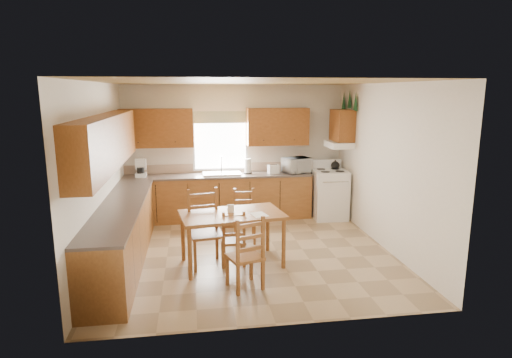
{
  "coord_description": "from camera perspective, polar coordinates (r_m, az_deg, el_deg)",
  "views": [
    {
      "loc": [
        -0.87,
        -6.5,
        2.57
      ],
      "look_at": [
        0.15,
        0.3,
        1.15
      ],
      "focal_mm": 30.0,
      "sensor_mm": 36.0,
      "label": 1
    }
  ],
  "objects": [
    {
      "name": "chair_near_left",
      "position": [
        5.69,
        -1.51,
        -9.71
      ],
      "size": [
        0.53,
        0.51,
        1.0
      ],
      "primitive_type": "cube",
      "rotation": [
        0.0,
        0.0,
        3.47
      ],
      "color": "brown",
      "rests_on": "floor"
    },
    {
      "name": "range_hood",
      "position": [
        8.72,
        11.01,
        4.53
      ],
      "size": [
        0.44,
        0.62,
        0.12
      ],
      "primitive_type": "cube",
      "color": "white",
      "rests_on": "wall_right"
    },
    {
      "name": "chair_near_right",
      "position": [
        6.46,
        -3.09,
        -7.74
      ],
      "size": [
        0.36,
        0.35,
        0.85
      ],
      "primitive_type": "cube",
      "rotation": [
        0.0,
        0.0,
        3.16
      ],
      "color": "brown",
      "rests_on": "floor"
    },
    {
      "name": "table_paper",
      "position": [
        6.26,
        0.4,
        -4.76
      ],
      "size": [
        0.27,
        0.32,
        0.0
      ],
      "primitive_type": "cube",
      "rotation": [
        0.0,
        0.0,
        0.26
      ],
      "color": "white",
      "rests_on": "dining_table"
    },
    {
      "name": "table_card",
      "position": [
        6.34,
        -3.39,
        -3.97
      ],
      "size": [
        0.1,
        0.05,
        0.13
      ],
      "primitive_type": "cube",
      "rotation": [
        0.0,
        0.0,
        -0.3
      ],
      "color": "white",
      "rests_on": "dining_table"
    },
    {
      "name": "upper_cab_back_left",
      "position": [
        8.64,
        -13.08,
        6.62
      ],
      "size": [
        1.41,
        0.33,
        0.75
      ],
      "primitive_type": "cube",
      "color": "brown",
      "rests_on": "wall_back"
    },
    {
      "name": "window_frame",
      "position": [
        8.8,
        -4.77,
        4.97
      ],
      "size": [
        1.13,
        0.02,
        1.18
      ],
      "primitive_type": "cube",
      "color": "white",
      "rests_on": "wall_back"
    },
    {
      "name": "lower_cab_back",
      "position": [
        8.73,
        -5.02,
        -2.5
      ],
      "size": [
        3.75,
        0.6,
        0.88
      ],
      "primitive_type": "cube",
      "color": "brown",
      "rests_on": "floor"
    },
    {
      "name": "sink_basin",
      "position": [
        8.63,
        -4.59,
        0.73
      ],
      "size": [
        0.75,
        0.45,
        0.04
      ],
      "primitive_type": "cube",
      "color": "silver",
      "rests_on": "counter_back"
    },
    {
      "name": "counter_back",
      "position": [
        8.63,
        -5.08,
        0.46
      ],
      "size": [
        3.75,
        0.63,
        0.04
      ],
      "primitive_type": "cube",
      "color": "#534742",
      "rests_on": "lower_cab_back"
    },
    {
      "name": "chair_far_left",
      "position": [
        7.37,
        -1.55,
        -5.03
      ],
      "size": [
        0.4,
        0.39,
        0.91
      ],
      "primitive_type": "cube",
      "rotation": [
        0.0,
        0.0,
        -0.06
      ],
      "color": "brown",
      "rests_on": "floor"
    },
    {
      "name": "floor",
      "position": [
        7.05,
        -0.86,
        -9.73
      ],
      "size": [
        4.5,
        4.5,
        0.0
      ],
      "primitive_type": "plane",
      "color": "tan",
      "rests_on": "ground"
    },
    {
      "name": "window_pane",
      "position": [
        8.8,
        -4.77,
        4.96
      ],
      "size": [
        1.05,
        0.01,
        1.1
      ],
      "primitive_type": "cube",
      "color": "white",
      "rests_on": "wall_back"
    },
    {
      "name": "upper_cab_left",
      "position": [
        6.51,
        -19.3,
        4.7
      ],
      "size": [
        0.33,
        3.6,
        0.75
      ],
      "primitive_type": "cube",
      "color": "brown",
      "rests_on": "wall_left"
    },
    {
      "name": "wall_right",
      "position": [
        7.32,
        16.86,
        1.56
      ],
      "size": [
        4.5,
        4.5,
        0.0
      ],
      "primitive_type": "plane",
      "color": "silver",
      "rests_on": "floor"
    },
    {
      "name": "upper_cab_stove",
      "position": [
        8.7,
        11.42,
        7.01
      ],
      "size": [
        0.33,
        0.62,
        0.62
      ],
      "primitive_type": "cube",
      "color": "brown",
      "rests_on": "wall_right"
    },
    {
      "name": "ceiling",
      "position": [
        6.56,
        -0.93,
        12.8
      ],
      "size": [
        4.5,
        4.5,
        0.0
      ],
      "primitive_type": "plane",
      "color": "olive",
      "rests_on": "floor"
    },
    {
      "name": "pine_decal_a",
      "position": [
        8.42,
        13.14,
        10.07
      ],
      "size": [
        0.22,
        0.22,
        0.36
      ],
      "primitive_type": "cone",
      "color": "#184726",
      "rests_on": "wall_right"
    },
    {
      "name": "window_valance",
      "position": [
        8.73,
        -4.82,
        8.2
      ],
      "size": [
        1.19,
        0.01,
        0.24
      ],
      "primitive_type": "cube",
      "color": "#556A3F",
      "rests_on": "wall_back"
    },
    {
      "name": "wall_front",
      "position": [
        4.51,
        2.93,
        -4.04
      ],
      "size": [
        4.5,
        4.5,
        0.0
      ],
      "primitive_type": "plane",
      "color": "silver",
      "rests_on": "floor"
    },
    {
      "name": "stove",
      "position": [
        8.88,
        9.78,
        -2.08
      ],
      "size": [
        0.69,
        0.71,
        0.97
      ],
      "primitive_type": "cube",
      "rotation": [
        0.0,
        0.0,
        -0.06
      ],
      "color": "white",
      "rests_on": "floor"
    },
    {
      "name": "lower_cab_left",
      "position": [
        6.79,
        -17.37,
        -7.18
      ],
      "size": [
        0.6,
        3.6,
        0.88
      ],
      "primitive_type": "cube",
      "color": "brown",
      "rests_on": "floor"
    },
    {
      "name": "wall_left",
      "position": [
        6.76,
        -20.16,
        0.54
      ],
      "size": [
        4.5,
        4.5,
        0.0
      ],
      "primitive_type": "plane",
      "color": "silver",
      "rests_on": "floor"
    },
    {
      "name": "paper_towel",
      "position": [
        8.68,
        -1.09,
        1.72
      ],
      "size": [
        0.14,
        0.14,
        0.3
      ],
      "primitive_type": "cylinder",
      "rotation": [
        0.0,
        0.0,
        0.08
      ],
      "color": "white",
      "rests_on": "counter_back"
    },
    {
      "name": "pine_decal_b",
      "position": [
        8.72,
        12.37,
        10.41
      ],
      "size": [
        0.22,
        0.22,
        0.36
      ],
      "primitive_type": "cone",
      "color": "#184726",
      "rests_on": "wall_right"
    },
    {
      "name": "microwave",
      "position": [
        8.84,
        5.46,
        1.86
      ],
      "size": [
        0.61,
        0.53,
        0.3
      ],
      "primitive_type": "imported",
      "rotation": [
        0.0,
        0.0,
        0.39
      ],
      "color": "white",
      "rests_on": "counter_back"
    },
    {
      "name": "dining_table",
      "position": [
        6.46,
        -3.21,
        -7.97
      ],
      "size": [
        1.6,
        1.06,
        0.8
      ],
      "primitive_type": "cube",
      "rotation": [
        0.0,
        0.0,
        0.15
      ],
      "color": "brown",
      "rests_on": "floor"
    },
    {
      "name": "upper_cab_back_right",
      "position": [
        8.79,
        2.89,
        6.98
      ],
      "size": [
        1.25,
        0.33,
        0.75
      ],
      "primitive_type": "cube",
      "color": "brown",
      "rests_on": "wall_back"
    },
    {
      "name": "counter_left",
      "position": [
        6.66,
        -17.61,
        -3.42
      ],
      "size": [
        0.63,
        3.6,
        0.04
      ],
      "primitive_type": "cube",
      "color": "#534742",
      "rests_on": "lower_cab_left"
    },
    {
      "name": "toaster",
      "position": [
        8.71,
        2.33,
        1.32
      ],
      "size": [
        0.24,
        0.19,
        0.18
      ],
      "primitive_type": "cube",
      "rotation": [
        0.0,
        0.0,
        0.25
      ],
      "color": "white",
      "rests_on": "counter_back"
    },
    {
      "name": "pine_decal_c",
      "position": [
        9.02,
        11.63,
        10.22
      ],
      "size": [
        0.22,
        0.22,
        0.36
      ],
      "primitive_type": "cone",
      "color": "#184726",
      "rests_on": "wall_right"
    },
    {
      "name": "coffeemaker",
      "position": [
        8.64,
        -15.12,
        1.26
      ],
      "size": [
        0.2,
        0.23,
        0.3
      ],
      "primitive_type": "cube",
      "rotation": [
        0.0,
        0.0,
        0.13
      ],
      "color": "white",
      "rests_on": "counter_back"
    },
    {
      "name": "wall_back",
      "position": [
        8.88,
        -2.83,
        3.75
      ],
      "size": [
        4.5,
        4.5,
        0.0
      ],
      "primitive_type": "plane",
      "color": "silver",
      "rests_on": "floor"
    },
    {
      "name": "chair_far_right",
      "position": [
        6.4,
        -6.69,
        -6.68
      ],
      "size": [
        0.55,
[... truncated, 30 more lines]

